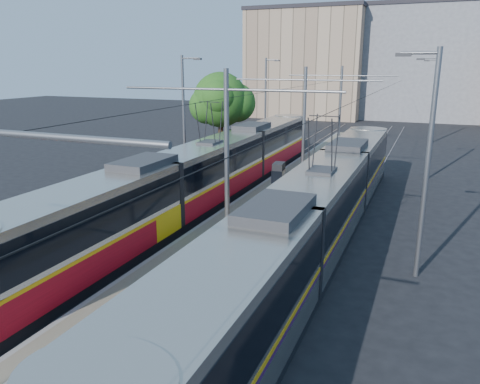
% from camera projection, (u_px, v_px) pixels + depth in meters
% --- Properties ---
extents(ground, '(160.00, 160.00, 0.00)m').
position_uv_depth(ground, '(108.00, 349.00, 12.65)').
color(ground, black).
rests_on(ground, ground).
extents(platform, '(4.00, 50.00, 0.30)m').
position_uv_depth(platform, '(289.00, 191.00, 27.77)').
color(platform, gray).
rests_on(platform, ground).
extents(tactile_strip_left, '(0.70, 50.00, 0.01)m').
position_uv_depth(tactile_strip_left, '(266.00, 186.00, 28.26)').
color(tactile_strip_left, gray).
rests_on(tactile_strip_left, platform).
extents(tactile_strip_right, '(0.70, 50.00, 0.01)m').
position_uv_depth(tactile_strip_right, '(313.00, 191.00, 27.20)').
color(tactile_strip_right, gray).
rests_on(tactile_strip_right, platform).
extents(rails, '(8.71, 70.00, 0.03)m').
position_uv_depth(rails, '(289.00, 193.00, 27.81)').
color(rails, gray).
rests_on(rails, ground).
extents(tram_left, '(2.43, 32.00, 5.50)m').
position_uv_depth(tram_left, '(210.00, 172.00, 25.85)').
color(tram_left, black).
rests_on(tram_left, ground).
extents(tram_right, '(2.43, 29.64, 5.50)m').
position_uv_depth(tram_right, '(320.00, 206.00, 19.09)').
color(tram_right, black).
rests_on(tram_right, ground).
extents(catenary, '(9.20, 70.00, 7.00)m').
position_uv_depth(catenary, '(275.00, 123.00, 24.08)').
color(catenary, slate).
rests_on(catenary, platform).
extents(street_lamps, '(15.18, 38.22, 8.00)m').
position_uv_depth(street_lamps, '(308.00, 116.00, 30.27)').
color(street_lamps, slate).
rests_on(street_lamps, ground).
extents(shelter, '(0.67, 1.00, 2.09)m').
position_uv_depth(shelter, '(278.00, 181.00, 25.07)').
color(shelter, black).
rests_on(shelter, platform).
extents(tree, '(4.74, 4.38, 6.88)m').
position_uv_depth(tree, '(225.00, 101.00, 36.82)').
color(tree, '#382314').
rests_on(tree, ground).
extents(building_left, '(16.32, 12.24, 15.04)m').
position_uv_depth(building_left, '(309.00, 63.00, 67.83)').
color(building_left, tan).
rests_on(building_left, ground).
extents(building_centre, '(18.36, 14.28, 15.28)m').
position_uv_depth(building_centre, '(428.00, 62.00, 65.49)').
color(building_centre, gray).
rests_on(building_centre, ground).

